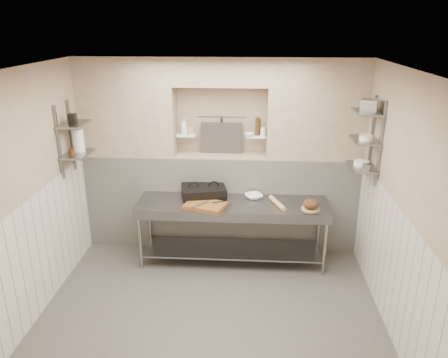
# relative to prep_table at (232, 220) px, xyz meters

# --- Properties ---
(floor) EXTENTS (4.00, 3.90, 0.10)m
(floor) POSITION_rel_prep_table_xyz_m (-0.20, -1.18, -0.69)
(floor) COLOR #4F4A46
(floor) RESTS_ON ground
(ceiling) EXTENTS (4.00, 3.90, 0.10)m
(ceiling) POSITION_rel_prep_table_xyz_m (-0.20, -1.18, 2.21)
(ceiling) COLOR silver
(ceiling) RESTS_ON ground
(wall_left) EXTENTS (0.10, 3.90, 2.80)m
(wall_left) POSITION_rel_prep_table_xyz_m (-2.25, -1.18, 0.76)
(wall_left) COLOR tan
(wall_left) RESTS_ON ground
(wall_right) EXTENTS (0.10, 3.90, 2.80)m
(wall_right) POSITION_rel_prep_table_xyz_m (1.85, -1.18, 0.76)
(wall_right) COLOR tan
(wall_right) RESTS_ON ground
(wall_back) EXTENTS (4.00, 0.10, 2.80)m
(wall_back) POSITION_rel_prep_table_xyz_m (-0.20, 0.82, 0.76)
(wall_back) COLOR tan
(wall_back) RESTS_ON ground
(wall_front) EXTENTS (4.00, 0.10, 2.80)m
(wall_front) POSITION_rel_prep_table_xyz_m (-0.20, -3.18, 0.76)
(wall_front) COLOR tan
(wall_front) RESTS_ON ground
(backwall_lower) EXTENTS (4.00, 0.40, 1.40)m
(backwall_lower) POSITION_rel_prep_table_xyz_m (-0.20, 0.57, 0.06)
(backwall_lower) COLOR silver
(backwall_lower) RESTS_ON floor
(alcove_sill) EXTENTS (1.30, 0.40, 0.02)m
(alcove_sill) POSITION_rel_prep_table_xyz_m (-0.20, 0.57, 0.77)
(alcove_sill) COLOR tan
(alcove_sill) RESTS_ON backwall_lower
(backwall_pillar_left) EXTENTS (1.35, 0.40, 1.40)m
(backwall_pillar_left) POSITION_rel_prep_table_xyz_m (-1.52, 0.57, 1.46)
(backwall_pillar_left) COLOR tan
(backwall_pillar_left) RESTS_ON backwall_lower
(backwall_pillar_right) EXTENTS (1.35, 0.40, 1.40)m
(backwall_pillar_right) POSITION_rel_prep_table_xyz_m (1.13, 0.57, 1.46)
(backwall_pillar_right) COLOR tan
(backwall_pillar_right) RESTS_ON backwall_lower
(backwall_header) EXTENTS (1.30, 0.40, 0.40)m
(backwall_header) POSITION_rel_prep_table_xyz_m (-0.20, 0.57, 1.96)
(backwall_header) COLOR tan
(backwall_header) RESTS_ON backwall_lower
(wainscot_left) EXTENTS (0.02, 3.90, 1.40)m
(wainscot_left) POSITION_rel_prep_table_xyz_m (-2.19, -1.18, 0.06)
(wainscot_left) COLOR silver
(wainscot_left) RESTS_ON floor
(wainscot_right) EXTENTS (0.02, 3.90, 1.40)m
(wainscot_right) POSITION_rel_prep_table_xyz_m (1.79, -1.18, 0.06)
(wainscot_right) COLOR silver
(wainscot_right) RESTS_ON floor
(alcove_shelf_left) EXTENTS (0.28, 0.16, 0.02)m
(alcove_shelf_left) POSITION_rel_prep_table_xyz_m (-0.70, 0.57, 1.06)
(alcove_shelf_left) COLOR white
(alcove_shelf_left) RESTS_ON backwall_lower
(alcove_shelf_right) EXTENTS (0.28, 0.16, 0.02)m
(alcove_shelf_right) POSITION_rel_prep_table_xyz_m (0.30, 0.57, 1.06)
(alcove_shelf_right) COLOR white
(alcove_shelf_right) RESTS_ON backwall_lower
(utensil_rail) EXTENTS (0.70, 0.02, 0.02)m
(utensil_rail) POSITION_rel_prep_table_xyz_m (-0.20, 0.74, 1.31)
(utensil_rail) COLOR gray
(utensil_rail) RESTS_ON wall_back
(hanging_steel) EXTENTS (0.02, 0.02, 0.30)m
(hanging_steel) POSITION_rel_prep_table_xyz_m (-0.20, 0.72, 1.14)
(hanging_steel) COLOR black
(hanging_steel) RESTS_ON utensil_rail
(splash_panel) EXTENTS (0.60, 0.08, 0.45)m
(splash_panel) POSITION_rel_prep_table_xyz_m (-0.20, 0.67, 1.00)
(splash_panel) COLOR #383330
(splash_panel) RESTS_ON alcove_sill
(shelf_rail_left_a) EXTENTS (0.03, 0.03, 0.95)m
(shelf_rail_left_a) POSITION_rel_prep_table_xyz_m (-2.17, 0.07, 1.16)
(shelf_rail_left_a) COLOR slate
(shelf_rail_left_a) RESTS_ON wall_left
(shelf_rail_left_b) EXTENTS (0.03, 0.03, 0.95)m
(shelf_rail_left_b) POSITION_rel_prep_table_xyz_m (-2.17, -0.33, 1.16)
(shelf_rail_left_b) COLOR slate
(shelf_rail_left_b) RESTS_ON wall_left
(wall_shelf_left_lower) EXTENTS (0.30, 0.50, 0.02)m
(wall_shelf_left_lower) POSITION_rel_prep_table_xyz_m (-2.04, -0.13, 0.96)
(wall_shelf_left_lower) COLOR slate
(wall_shelf_left_lower) RESTS_ON wall_left
(wall_shelf_left_upper) EXTENTS (0.30, 0.50, 0.03)m
(wall_shelf_left_upper) POSITION_rel_prep_table_xyz_m (-2.04, -0.13, 1.36)
(wall_shelf_left_upper) COLOR slate
(wall_shelf_left_upper) RESTS_ON wall_left
(shelf_rail_right_a) EXTENTS (0.03, 0.03, 1.05)m
(shelf_rail_right_a) POSITION_rel_prep_table_xyz_m (1.78, 0.07, 1.21)
(shelf_rail_right_a) COLOR slate
(shelf_rail_right_a) RESTS_ON wall_right
(shelf_rail_right_b) EXTENTS (0.03, 0.03, 1.05)m
(shelf_rail_right_b) POSITION_rel_prep_table_xyz_m (1.78, -0.33, 1.21)
(shelf_rail_right_b) COLOR slate
(shelf_rail_right_b) RESTS_ON wall_right
(wall_shelf_right_lower) EXTENTS (0.30, 0.50, 0.02)m
(wall_shelf_right_lower) POSITION_rel_prep_table_xyz_m (1.64, -0.13, 0.86)
(wall_shelf_right_lower) COLOR slate
(wall_shelf_right_lower) RESTS_ON wall_right
(wall_shelf_right_mid) EXTENTS (0.30, 0.50, 0.02)m
(wall_shelf_right_mid) POSITION_rel_prep_table_xyz_m (1.64, -0.13, 1.21)
(wall_shelf_right_mid) COLOR slate
(wall_shelf_right_mid) RESTS_ON wall_right
(wall_shelf_right_upper) EXTENTS (0.30, 0.50, 0.03)m
(wall_shelf_right_upper) POSITION_rel_prep_table_xyz_m (1.64, -0.13, 1.56)
(wall_shelf_right_upper) COLOR slate
(wall_shelf_right_upper) RESTS_ON wall_right
(prep_table) EXTENTS (2.60, 0.70, 0.90)m
(prep_table) POSITION_rel_prep_table_xyz_m (0.00, 0.00, 0.00)
(prep_table) COLOR gray
(prep_table) RESTS_ON floor
(panini_press) EXTENTS (0.68, 0.55, 0.16)m
(panini_press) POSITION_rel_prep_table_xyz_m (-0.41, 0.18, 0.34)
(panini_press) COLOR black
(panini_press) RESTS_ON prep_table
(cutting_board) EXTENTS (0.60, 0.50, 0.05)m
(cutting_board) POSITION_rel_prep_table_xyz_m (-0.36, -0.15, 0.28)
(cutting_board) COLOR brown
(cutting_board) RESTS_ON prep_table
(knife_blade) EXTENTS (0.27, 0.15, 0.01)m
(knife_blade) POSITION_rel_prep_table_xyz_m (-0.13, -0.07, 0.31)
(knife_blade) COLOR gray
(knife_blade) RESTS_ON cutting_board
(tongs) EXTENTS (0.20, 0.22, 0.03)m
(tongs) POSITION_rel_prep_table_xyz_m (-0.42, -0.21, 0.32)
(tongs) COLOR gray
(tongs) RESTS_ON cutting_board
(mixing_bowl) EXTENTS (0.31, 0.31, 0.06)m
(mixing_bowl) POSITION_rel_prep_table_xyz_m (0.29, 0.19, 0.29)
(mixing_bowl) COLOR white
(mixing_bowl) RESTS_ON prep_table
(rolling_pin) EXTENTS (0.22, 0.43, 0.07)m
(rolling_pin) POSITION_rel_prep_table_xyz_m (0.60, -0.04, 0.29)
(rolling_pin) COLOR tan
(rolling_pin) RESTS_ON prep_table
(bread_board) EXTENTS (0.25, 0.25, 0.01)m
(bread_board) POSITION_rel_prep_table_xyz_m (1.04, -0.14, 0.26)
(bread_board) COLOR tan
(bread_board) RESTS_ON prep_table
(bread_loaf) EXTENTS (0.21, 0.21, 0.13)m
(bread_loaf) POSITION_rel_prep_table_xyz_m (1.04, -0.14, 0.33)
(bread_loaf) COLOR #4C2D19
(bread_loaf) RESTS_ON bread_board
(bottle_soap) EXTENTS (0.12, 0.12, 0.24)m
(bottle_soap) POSITION_rel_prep_table_xyz_m (-0.72, 0.54, 1.19)
(bottle_soap) COLOR white
(bottle_soap) RESTS_ON alcove_shelf_left
(jar_alcove) EXTENTS (0.08, 0.08, 0.12)m
(jar_alcove) POSITION_rel_prep_table_xyz_m (-0.63, 0.56, 1.13)
(jar_alcove) COLOR tan
(jar_alcove) RESTS_ON alcove_shelf_left
(bowl_alcove) EXTENTS (0.15, 0.15, 0.04)m
(bowl_alcove) POSITION_rel_prep_table_xyz_m (0.20, 0.53, 1.09)
(bowl_alcove) COLOR white
(bowl_alcove) RESTS_ON alcove_shelf_right
(condiment_a) EXTENTS (0.06, 0.06, 0.22)m
(condiment_a) POSITION_rel_prep_table_xyz_m (0.34, 0.60, 1.18)
(condiment_a) COLOR #36230F
(condiment_a) RESTS_ON alcove_shelf_right
(condiment_b) EXTENTS (0.06, 0.06, 0.25)m
(condiment_b) POSITION_rel_prep_table_xyz_m (0.32, 0.58, 1.20)
(condiment_b) COLOR #36230F
(condiment_b) RESTS_ON alcove_shelf_right
(condiment_c) EXTENTS (0.07, 0.07, 0.12)m
(condiment_c) POSITION_rel_prep_table_xyz_m (0.40, 0.55, 1.13)
(condiment_c) COLOR white
(condiment_c) RESTS_ON alcove_shelf_right
(jug_left) EXTENTS (0.15, 0.15, 0.30)m
(jug_left) POSITION_rel_prep_table_xyz_m (-2.04, -0.05, 1.12)
(jug_left) COLOR white
(jug_left) RESTS_ON wall_shelf_left_lower
(jar_left) EXTENTS (0.07, 0.07, 0.11)m
(jar_left) POSITION_rel_prep_table_xyz_m (-2.04, -0.28, 1.02)
(jar_left) COLOR #36230F
(jar_left) RESTS_ON wall_shelf_left_lower
(box_left_upper) EXTENTS (0.09, 0.09, 0.12)m
(box_left_upper) POSITION_rel_prep_table_xyz_m (-2.04, -0.15, 1.43)
(box_left_upper) COLOR black
(box_left_upper) RESTS_ON wall_shelf_left_upper
(bowl_right) EXTENTS (0.19, 0.19, 0.06)m
(bowl_right) POSITION_rel_prep_table_xyz_m (1.64, -0.10, 0.90)
(bowl_right) COLOR white
(bowl_right) RESTS_ON wall_shelf_right_lower
(canister_right) EXTENTS (0.09, 0.09, 0.09)m
(canister_right) POSITION_rel_prep_table_xyz_m (1.64, -0.35, 0.92)
(canister_right) COLOR gray
(canister_right) RESTS_ON wall_shelf_right_lower
(bowl_right_mid) EXTENTS (0.17, 0.17, 0.06)m
(bowl_right_mid) POSITION_rel_prep_table_xyz_m (1.64, -0.18, 1.25)
(bowl_right_mid) COLOR white
(bowl_right_mid) RESTS_ON wall_shelf_right_mid
(basket_right) EXTENTS (0.25, 0.28, 0.15)m
(basket_right) POSITION_rel_prep_table_xyz_m (1.64, -0.15, 1.64)
(basket_right) COLOR gray
(basket_right) RESTS_ON wall_shelf_right_upper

